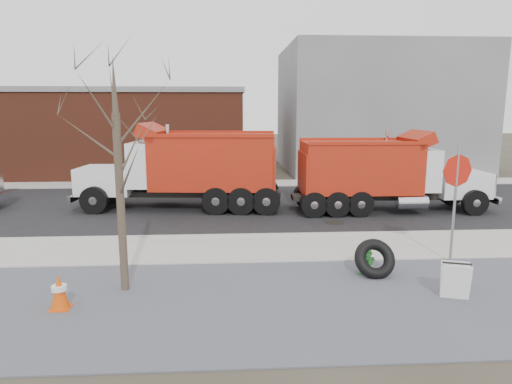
{
  "coord_description": "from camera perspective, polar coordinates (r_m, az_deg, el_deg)",
  "views": [
    {
      "loc": [
        -0.8,
        -12.6,
        4.11
      ],
      "look_at": [
        0.07,
        2.0,
        1.4
      ],
      "focal_mm": 32.0,
      "sensor_mm": 36.0,
      "label": 1
    }
  ],
  "objects": [
    {
      "name": "bare_tree",
      "position": [
        10.32,
        -16.93,
        5.52
      ],
      "size": [
        3.2,
        3.2,
        5.2
      ],
      "color": "#382D23",
      "rests_on": "ground"
    },
    {
      "name": "fire_hydrant",
      "position": [
        11.83,
        13.64,
        -8.39
      ],
      "size": [
        0.43,
        0.42,
        0.75
      ],
      "rotation": [
        0.0,
        0.0,
        0.26
      ],
      "color": "#256229",
      "rests_on": "ground"
    },
    {
      "name": "truck_tire",
      "position": [
        11.7,
        14.62,
        -8.09
      ],
      "size": [
        1.07,
        0.85,
        1.01
      ],
      "color": "black",
      "rests_on": "ground"
    },
    {
      "name": "far_sidewalk",
      "position": [
        24.95,
        -1.52,
        1.08
      ],
      "size": [
        60.0,
        2.0,
        0.06
      ],
      "primitive_type": "cube",
      "color": "#9E9B93",
      "rests_on": "ground"
    },
    {
      "name": "building_brick",
      "position": [
        31.03,
        -20.81,
        7.13
      ],
      "size": [
        20.2,
        8.2,
        5.3
      ],
      "color": "maroon",
      "rests_on": "ground"
    },
    {
      "name": "traffic_cone_near",
      "position": [
        10.39,
        -23.36,
        -11.41
      ],
      "size": [
        0.4,
        0.4,
        0.77
      ],
      "color": "#DC4606",
      "rests_on": "ground"
    },
    {
      "name": "dump_truck_red_b",
      "position": [
        18.72,
        -8.48,
        3.19
      ],
      "size": [
        8.28,
        3.03,
        3.47
      ],
      "rotation": [
        0.0,
        0.0,
        3.05
      ],
      "color": "black",
      "rests_on": "ground"
    },
    {
      "name": "curb",
      "position": [
        14.74,
        -0.17,
        -5.47
      ],
      "size": [
        60.0,
        0.15,
        0.11
      ],
      "primitive_type": "cube",
      "color": "#9E9B93",
      "rests_on": "ground"
    },
    {
      "name": "sidewalk",
      "position": [
        13.51,
        0.15,
        -7.09
      ],
      "size": [
        60.0,
        2.5,
        0.06
      ],
      "primitive_type": "cube",
      "color": "#9E9B93",
      "rests_on": "ground"
    },
    {
      "name": "sandwich_board",
      "position": [
        10.91,
        23.67,
        -10.1
      ],
      "size": [
        0.67,
        0.53,
        0.82
      ],
      "rotation": [
        0.0,
        0.0,
        -0.31
      ],
      "color": "white",
      "rests_on": "ground"
    },
    {
      "name": "road",
      "position": [
        19.36,
        -0.96,
        -1.74
      ],
      "size": [
        60.0,
        9.4,
        0.02
      ],
      "primitive_type": "cube",
      "color": "black",
      "rests_on": "ground"
    },
    {
      "name": "stop_sign",
      "position": [
        12.9,
        23.73,
        0.86
      ],
      "size": [
        0.86,
        0.21,
        3.2
      ],
      "rotation": [
        0.0,
        0.0,
        -0.18
      ],
      "color": "gray",
      "rests_on": "ground"
    },
    {
      "name": "gravel_verge",
      "position": [
        10.01,
        1.51,
        -13.65
      ],
      "size": [
        60.0,
        5.0,
        0.03
      ],
      "primitive_type": "cube",
      "color": "slate",
      "rests_on": "ground"
    },
    {
      "name": "dump_truck_red_a",
      "position": [
        18.8,
        15.58,
        2.5
      ],
      "size": [
        7.86,
        2.21,
        3.18
      ],
      "rotation": [
        0.0,
        0.0,
        0.0
      ],
      "color": "black",
      "rests_on": "ground"
    },
    {
      "name": "building_grey",
      "position": [
        32.13,
        14.58,
        9.96
      ],
      "size": [
        12.0,
        10.0,
        8.0
      ],
      "color": "gray",
      "rests_on": "ground"
    },
    {
      "name": "ground",
      "position": [
        13.28,
        0.21,
        -7.54
      ],
      "size": [
        120.0,
        120.0,
        0.0
      ],
      "primitive_type": "plane",
      "color": "#383328",
      "rests_on": "ground"
    }
  ]
}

